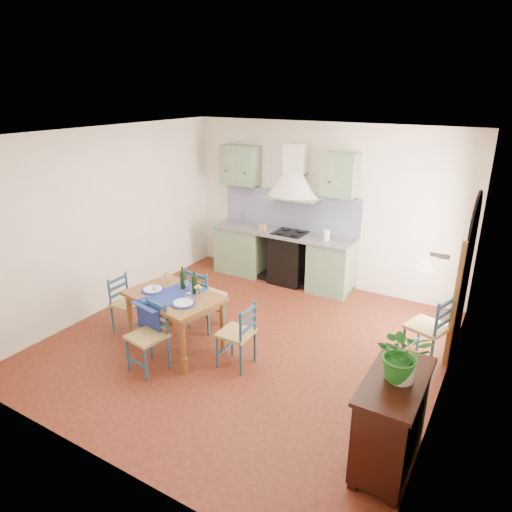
# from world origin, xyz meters

# --- Properties ---
(floor) EXTENTS (5.00, 5.00, 0.00)m
(floor) POSITION_xyz_m (0.00, 0.00, 0.00)
(floor) COLOR #3F160D
(floor) RESTS_ON ground
(back_wall) EXTENTS (5.00, 0.96, 2.80)m
(back_wall) POSITION_xyz_m (-0.47, 2.29, 1.05)
(back_wall) COLOR beige
(back_wall) RESTS_ON ground
(right_wall) EXTENTS (0.26, 5.00, 2.80)m
(right_wall) POSITION_xyz_m (2.50, 0.28, 1.34)
(right_wall) COLOR beige
(right_wall) RESTS_ON ground
(left_wall) EXTENTS (0.04, 5.00, 2.80)m
(left_wall) POSITION_xyz_m (-2.50, 0.00, 1.40)
(left_wall) COLOR beige
(left_wall) RESTS_ON ground
(ceiling) EXTENTS (5.00, 5.00, 0.01)m
(ceiling) POSITION_xyz_m (0.00, 0.00, 2.80)
(ceiling) COLOR white
(ceiling) RESTS_ON back_wall
(dining_table) EXTENTS (1.36, 1.06, 1.10)m
(dining_table) POSITION_xyz_m (-0.75, -0.58, 0.69)
(dining_table) COLOR brown
(dining_table) RESTS_ON ground
(chair_near) EXTENTS (0.47, 0.47, 0.88)m
(chair_near) POSITION_xyz_m (-0.71, -1.12, 0.46)
(chair_near) COLOR navy
(chair_near) RESTS_ON ground
(chair_far) EXTENTS (0.48, 0.48, 0.94)m
(chair_far) POSITION_xyz_m (-0.75, 0.07, 0.49)
(chair_far) COLOR navy
(chair_far) RESTS_ON ground
(chair_left) EXTENTS (0.38, 0.38, 0.82)m
(chair_left) POSITION_xyz_m (-1.66, -0.57, 0.42)
(chair_left) COLOR navy
(chair_left) RESTS_ON ground
(chair_right) EXTENTS (0.41, 0.41, 0.86)m
(chair_right) POSITION_xyz_m (0.20, -0.51, 0.44)
(chair_right) COLOR navy
(chair_right) RESTS_ON ground
(chair_spare) EXTENTS (0.56, 0.56, 0.96)m
(chair_spare) POSITION_xyz_m (2.23, 0.75, 0.50)
(chair_spare) COLOR navy
(chair_spare) RESTS_ON ground
(sideboard) EXTENTS (0.50, 1.05, 0.94)m
(sideboard) POSITION_xyz_m (2.26, -1.16, 0.51)
(sideboard) COLOR black
(sideboard) RESTS_ON ground
(potted_plant) EXTENTS (0.57, 0.53, 0.51)m
(potted_plant) POSITION_xyz_m (2.28, -1.15, 1.19)
(potted_plant) COLOR #206E21
(potted_plant) RESTS_ON sideboard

